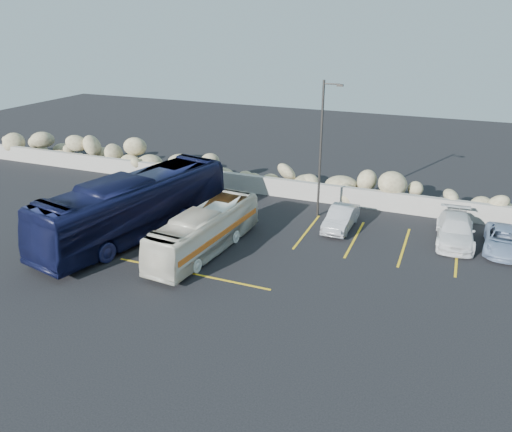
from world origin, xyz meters
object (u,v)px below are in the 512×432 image
at_px(car_c, 455,230).
at_px(car_b, 341,218).
at_px(tour_coach, 135,206).
at_px(lamppost, 322,146).
at_px(car_d, 504,240).
at_px(vintage_bus, 205,231).

bearing_deg(car_c, car_b, -178.25).
bearing_deg(tour_coach, car_c, 31.33).
xyz_separation_m(lamppost, car_d, (10.09, -1.02, -3.73)).
bearing_deg(lamppost, tour_coach, -142.91).
distance_m(vintage_bus, car_d, 15.32).
xyz_separation_m(vintage_bus, car_b, (5.71, 5.56, -0.52)).
relative_size(vintage_bus, car_d, 2.00).
distance_m(tour_coach, car_c, 17.20).
height_order(lamppost, car_b, lamppost).
height_order(vintage_bus, car_c, vintage_bus).
relative_size(tour_coach, car_b, 3.22).
bearing_deg(car_c, tour_coach, -164.02).
xyz_separation_m(lamppost, tour_coach, (-8.51, -6.43, -2.60)).
xyz_separation_m(tour_coach, car_d, (18.61, 5.42, -1.12)).
height_order(lamppost, tour_coach, lamppost).
height_order(car_c, car_d, car_c).
bearing_deg(car_c, vintage_bus, -155.78).
bearing_deg(vintage_bus, car_d, 27.41).
xyz_separation_m(tour_coach, car_c, (16.23, 5.61, -1.02)).
bearing_deg(tour_coach, lamppost, 49.35).
bearing_deg(car_b, car_d, 3.94).
distance_m(tour_coach, car_b, 11.44).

